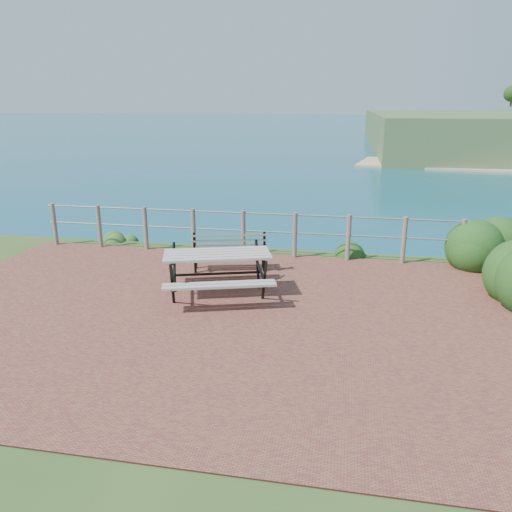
{
  "coord_description": "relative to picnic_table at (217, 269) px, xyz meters",
  "views": [
    {
      "loc": [
        2.25,
        -7.15,
        3.26
      ],
      "look_at": [
        0.74,
        0.92,
        0.75
      ],
      "focal_mm": 35.0,
      "sensor_mm": 36.0,
      "label": 1
    }
  ],
  "objects": [
    {
      "name": "shrub_right_edge",
      "position": [
        5.02,
        2.84,
        -0.49
      ],
      "size": [
        1.25,
        1.25,
        1.79
      ],
      "primitive_type": "ellipsoid",
      "color": "#154417",
      "rests_on": "ground"
    },
    {
      "name": "shrub_lip_east",
      "position": [
        2.33,
        2.92,
        -0.49
      ],
      "size": [
        0.74,
        0.74,
        0.47
      ],
      "primitive_type": "ellipsoid",
      "color": "#154417",
      "rests_on": "ground"
    },
    {
      "name": "ground",
      "position": [
        -0.07,
        -0.83,
        -0.49
      ],
      "size": [
        10.0,
        7.0,
        0.12
      ],
      "primitive_type": "cube",
      "color": "brown",
      "rests_on": "ground"
    },
    {
      "name": "shrub_lip_west",
      "position": [
        -3.38,
        3.32,
        -0.49
      ],
      "size": [
        0.66,
        0.66,
        0.36
      ],
      "primitive_type": "ellipsoid",
      "color": "#254E1D",
      "rests_on": "ground"
    },
    {
      "name": "safety_railing",
      "position": [
        -0.07,
        2.52,
        0.08
      ],
      "size": [
        9.4,
        0.1,
        1.0
      ],
      "color": "#6B5B4C",
      "rests_on": "ground"
    },
    {
      "name": "park_bench",
      "position": [
        -0.12,
        1.41,
        0.06
      ],
      "size": [
        1.54,
        0.73,
        0.84
      ],
      "rotation": [
        0.0,
        0.0,
        0.25
      ],
      "color": "brown",
      "rests_on": "ground"
    },
    {
      "name": "picnic_table",
      "position": [
        0.0,
        0.0,
        0.0
      ],
      "size": [
        1.97,
        1.53,
        0.77
      ],
      "rotation": [
        0.0,
        0.0,
        0.3
      ],
      "color": "#A19A91",
      "rests_on": "ground"
    },
    {
      "name": "ocean",
      "position": [
        -0.07,
        199.17,
        -0.49
      ],
      "size": [
        1200.0,
        1200.0,
        0.0
      ],
      "primitive_type": "plane",
      "color": "#126870",
      "rests_on": "ground"
    }
  ]
}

